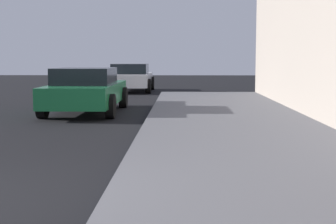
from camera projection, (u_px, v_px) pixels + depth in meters
The scene contains 3 objects.
sidewalk at pixel (299, 205), 5.15m from camera, with size 4.00×32.00×0.15m, color #5B5B60.
car_green at pixel (86, 90), 14.40m from camera, with size 1.96×4.56×1.27m.
car_white at pixel (131, 77), 23.40m from camera, with size 2.00×4.11×1.27m.
Camera 1 is at (2.80, -5.05, 1.56)m, focal length 54.77 mm.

